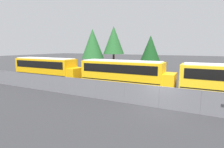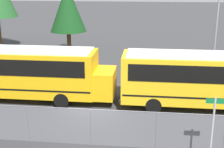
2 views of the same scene
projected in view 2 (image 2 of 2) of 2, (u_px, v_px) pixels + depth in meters
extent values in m
plane|color=#38383A|center=(92.00, 145.00, 14.75)|extent=(200.00, 200.00, 0.00)
cube|color=#9EA0A5|center=(91.00, 127.00, 14.48)|extent=(60.11, 0.03, 1.80)
cube|color=slate|center=(91.00, 127.00, 14.47)|extent=(60.11, 0.01, 1.80)
cylinder|color=slate|center=(91.00, 109.00, 14.22)|extent=(60.11, 0.05, 0.05)
cylinder|color=slate|center=(29.00, 124.00, 14.81)|extent=(0.07, 0.07, 1.80)
cylinder|color=slate|center=(91.00, 127.00, 14.48)|extent=(0.07, 0.07, 1.80)
cylinder|color=slate|center=(156.00, 131.00, 14.16)|extent=(0.07, 0.07, 1.80)
cylinder|color=slate|center=(224.00, 134.00, 13.83)|extent=(0.07, 0.07, 1.80)
cube|color=yellow|center=(18.00, 71.00, 19.93)|extent=(10.07, 2.59, 2.77)
cube|color=black|center=(17.00, 62.00, 19.75)|extent=(9.26, 2.63, 1.00)
cube|color=black|center=(19.00, 83.00, 20.16)|extent=(9.87, 2.62, 0.10)
cube|color=yellow|center=(105.00, 83.00, 19.47)|extent=(1.21, 2.38, 1.66)
cube|color=silver|center=(16.00, 49.00, 19.51)|extent=(9.57, 2.33, 0.10)
cylinder|color=black|center=(71.00, 88.00, 21.11)|extent=(0.93, 0.28, 0.93)
cylinder|color=black|center=(62.00, 100.00, 18.87)|extent=(0.93, 0.28, 0.93)
cube|color=yellow|center=(207.00, 79.00, 18.48)|extent=(10.07, 2.59, 2.77)
cube|color=black|center=(208.00, 69.00, 18.31)|extent=(9.26, 2.63, 1.00)
cube|color=black|center=(206.00, 91.00, 18.71)|extent=(9.87, 2.62, 0.10)
cube|color=black|center=(122.00, 95.00, 19.40)|extent=(0.12, 2.59, 0.24)
cube|color=silver|center=(209.00, 55.00, 18.07)|extent=(9.57, 2.33, 0.10)
cylinder|color=black|center=(153.00, 92.00, 20.34)|extent=(0.93, 0.28, 0.93)
cylinder|color=black|center=(153.00, 106.00, 18.11)|extent=(0.93, 0.28, 0.93)
cylinder|color=#B7B7BC|center=(212.00, 134.00, 12.46)|extent=(0.08, 0.08, 3.13)
cube|color=#147238|center=(215.00, 101.00, 12.05)|extent=(0.70, 0.02, 0.20)
cylinder|color=gray|center=(218.00, 14.00, 25.02)|extent=(0.16, 0.16, 9.61)
cylinder|color=#51381E|center=(69.00, 42.00, 33.01)|extent=(0.44, 0.44, 2.27)
cone|color=#144219|center=(68.00, 8.00, 31.98)|extent=(3.74, 3.74, 4.86)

